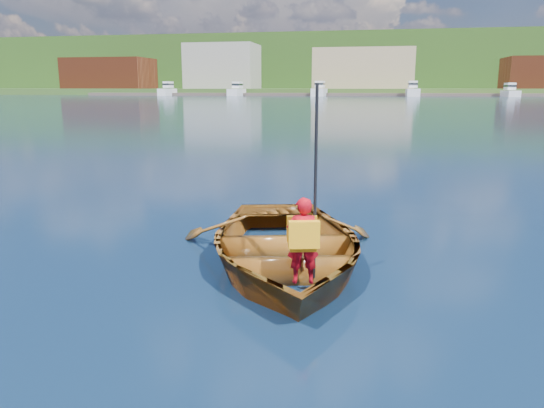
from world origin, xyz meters
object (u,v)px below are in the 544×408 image
rowboat (284,245)px  dock (359,95)px  child_paddler (303,238)px  marina_yachts (432,91)px

rowboat → dock: size_ratio=0.03×
child_paddler → dock: (-4.66, 148.06, -0.23)m
marina_yachts → rowboat: bearing=-96.0°
rowboat → marina_yachts: bearing=84.0°
child_paddler → dock: size_ratio=0.01×
rowboat → child_paddler: size_ratio=2.10×
rowboat → child_paddler: bearing=-66.4°
child_paddler → marina_yachts: size_ratio=0.02×
rowboat → marina_yachts: size_ratio=0.03×
dock → marina_yachts: (19.24, -4.69, 1.00)m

